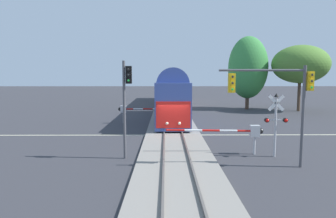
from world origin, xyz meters
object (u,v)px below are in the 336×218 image
(crossing_gate_near, at_px, (244,132))
(traffic_signal_median, at_px, (126,94))
(commuter_train, at_px, (170,90))
(traffic_signal_near_right, at_px, (279,91))
(crossing_signal_mast, at_px, (276,118))
(crossing_gate_far, at_px, (129,110))
(maple_right_background, at_px, (300,64))
(oak_far_right, at_px, (248,68))

(crossing_gate_near, distance_m, traffic_signal_median, 7.49)
(crossing_gate_near, bearing_deg, commuter_train, 99.56)
(crossing_gate_near, relative_size, traffic_signal_near_right, 1.12)
(crossing_gate_near, relative_size, crossing_signal_mast, 1.57)
(commuter_train, height_order, crossing_gate_far, commuter_train)
(crossing_gate_near, bearing_deg, crossing_gate_far, 124.44)
(commuter_train, xyz_separation_m, crossing_gate_near, (4.17, -24.77, -1.39))
(commuter_train, bearing_deg, crossing_signal_mast, -76.95)
(commuter_train, distance_m, crossing_gate_near, 25.15)
(crossing_gate_near, relative_size, maple_right_background, 0.68)
(crossing_gate_far, height_order, oak_far_right, oak_far_right)
(crossing_gate_near, xyz_separation_m, traffic_signal_near_right, (1.09, -2.75, 2.64))
(crossing_gate_near, relative_size, crossing_gate_far, 1.08)
(maple_right_background, bearing_deg, oak_far_right, 158.31)
(crossing_gate_far, bearing_deg, maple_right_background, 25.92)
(crossing_gate_near, height_order, crossing_gate_far, same)
(crossing_signal_mast, bearing_deg, commuter_train, 103.05)
(commuter_train, relative_size, maple_right_background, 4.62)
(oak_far_right, height_order, maple_right_background, oak_far_right)
(crossing_signal_mast, xyz_separation_m, maple_right_background, (11.45, 23.46, 3.95))
(commuter_train, bearing_deg, traffic_signal_median, -96.35)
(crossing_gate_near, height_order, maple_right_background, maple_right_background)
(traffic_signal_near_right, distance_m, traffic_signal_median, 8.32)
(commuter_train, height_order, oak_far_right, oak_far_right)
(traffic_signal_near_right, relative_size, oak_far_right, 0.52)
(traffic_signal_near_right, relative_size, maple_right_background, 0.61)
(crossing_gate_far, bearing_deg, crossing_gate_near, -55.56)
(crossing_signal_mast, height_order, crossing_gate_far, crossing_signal_mast)
(crossing_signal_mast, relative_size, crossing_gate_far, 0.69)
(crossing_gate_near, height_order, crossing_signal_mast, crossing_signal_mast)
(crossing_gate_near, xyz_separation_m, crossing_signal_mast, (1.72, -0.63, 0.93))
(crossing_gate_near, bearing_deg, traffic_signal_near_right, -68.42)
(crossing_signal_mast, bearing_deg, crossing_gate_near, 159.78)
(crossing_signal_mast, height_order, oak_far_right, oak_far_right)
(crossing_gate_near, xyz_separation_m, oak_far_right, (6.86, 25.33, 4.50))
(traffic_signal_near_right, bearing_deg, traffic_signal_median, 167.42)
(crossing_gate_near, bearing_deg, maple_right_background, 60.02)
(traffic_signal_near_right, bearing_deg, crossing_gate_near, 111.58)
(traffic_signal_median, xyz_separation_m, maple_right_background, (20.20, 23.76, 2.48))
(commuter_train, distance_m, maple_right_background, 17.79)
(crossing_signal_mast, height_order, traffic_signal_near_right, traffic_signal_near_right)
(oak_far_right, bearing_deg, crossing_gate_near, -105.15)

